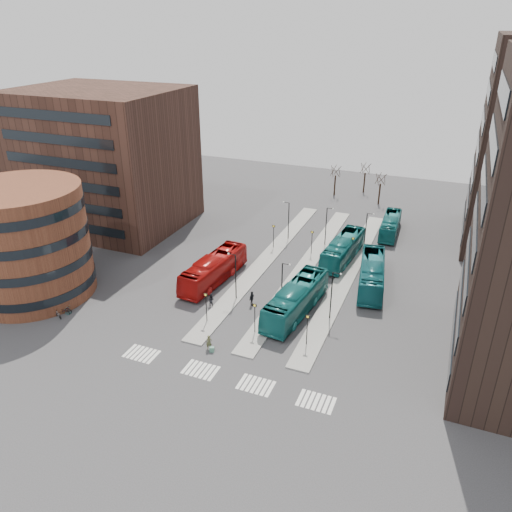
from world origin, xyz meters
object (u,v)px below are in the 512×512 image
at_px(red_bus, 214,269).
at_px(teal_bus_b, 343,249).
at_px(commuter_c, 284,301).
at_px(teal_bus_d, 390,225).
at_px(bicycle_mid, 58,314).
at_px(commuter_a, 211,300).
at_px(bicycle_near, 63,311).
at_px(bicycle_far, 66,309).
at_px(teal_bus_a, 296,299).
at_px(teal_bus_c, 372,274).
at_px(traveller, 209,343).
at_px(suitcase, 212,349).
at_px(commuter_b, 252,298).

relative_size(red_bus, teal_bus_b, 1.04).
distance_m(red_bus, commuter_c, 11.16).
height_order(red_bus, teal_bus_d, red_bus).
bearing_deg(bicycle_mid, commuter_a, -36.72).
bearing_deg(teal_bus_d, commuter_c, -108.97).
bearing_deg(commuter_a, teal_bus_d, -116.38).
xyz_separation_m(bicycle_near, bicycle_far, (0.00, 0.45, 0.02)).
xyz_separation_m(teal_bus_d, bicycle_near, (-32.14, -39.43, -1.04)).
bearing_deg(teal_bus_b, teal_bus_d, 73.46).
bearing_deg(commuter_a, teal_bus_a, -164.40).
relative_size(teal_bus_c, bicycle_near, 7.47).
bearing_deg(teal_bus_a, bicycle_far, -151.52).
relative_size(commuter_c, bicycle_far, 0.95).
height_order(teal_bus_b, bicycle_mid, teal_bus_b).
distance_m(teal_bus_d, traveller, 41.12).
bearing_deg(commuter_a, commuter_c, -157.41).
bearing_deg(suitcase, bicycle_far, 163.78).
bearing_deg(commuter_b, commuter_c, -68.32).
height_order(red_bus, commuter_b, red_bus).
xyz_separation_m(teal_bus_a, teal_bus_c, (7.09, 10.01, -0.06)).
xyz_separation_m(teal_bus_b, commuter_a, (-11.85, -18.70, -0.89)).
relative_size(commuter_a, bicycle_mid, 1.11).
xyz_separation_m(commuter_c, bicycle_mid, (-23.73, -12.35, -0.38)).
bearing_deg(red_bus, teal_bus_a, -9.92).
bearing_deg(teal_bus_c, commuter_a, -152.50).
bearing_deg(teal_bus_d, teal_bus_b, -113.66).
bearing_deg(teal_bus_a, bicycle_mid, -149.04).
bearing_deg(suitcase, red_bus, 100.50).
distance_m(traveller, bicycle_near, 19.23).
xyz_separation_m(suitcase, bicycle_far, (-19.70, 0.36, 0.17)).
height_order(teal_bus_d, commuter_c, teal_bus_d).
xyz_separation_m(bicycle_near, bicycle_mid, (0.00, -0.85, 0.01)).
distance_m(red_bus, commuter_b, 8.00).
bearing_deg(traveller, teal_bus_a, 33.13).
bearing_deg(commuter_b, teal_bus_c, -44.59).
xyz_separation_m(commuter_a, bicycle_far, (-15.43, -7.90, -0.38)).
relative_size(red_bus, teal_bus_d, 1.22).
distance_m(teal_bus_d, commuter_b, 31.47).
bearing_deg(teal_bus_b, suitcase, -100.78).
xyz_separation_m(traveller, commuter_a, (-3.80, 7.96, 0.00)).
xyz_separation_m(suitcase, bicycle_mid, (-19.70, -0.95, 0.17)).
height_order(bicycle_near, bicycle_mid, bicycle_mid).
bearing_deg(bicycle_far, teal_bus_b, -44.61).
height_order(commuter_c, bicycle_far, commuter_c).
relative_size(red_bus, traveller, 7.68).
bearing_deg(bicycle_far, red_bus, -42.20).
bearing_deg(commuter_c, teal_bus_b, -153.10).
distance_m(teal_bus_c, bicycle_mid, 39.12).
relative_size(teal_bus_d, commuter_c, 6.34).
height_order(commuter_a, commuter_c, commuter_a).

